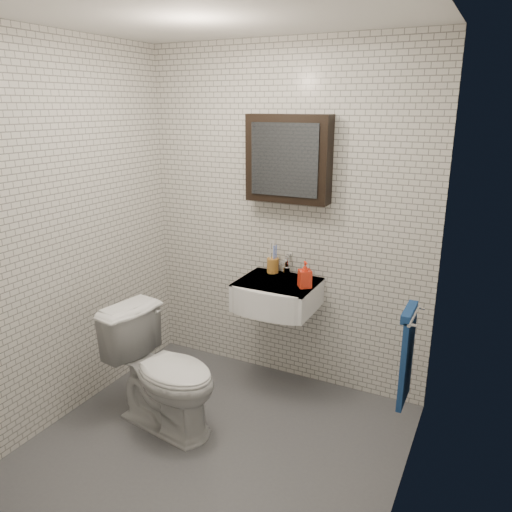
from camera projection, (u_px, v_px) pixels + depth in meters
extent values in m
cube|color=#4E5056|center=(219.00, 442.00, 3.17)|extent=(2.20, 2.00, 0.01)
cube|color=silver|center=(285.00, 220.00, 3.66)|extent=(2.20, 0.02, 2.50)
cube|color=silver|center=(81.00, 321.00, 1.95)|extent=(2.20, 0.02, 2.50)
cube|color=silver|center=(71.00, 233.00, 3.28)|extent=(0.02, 2.00, 2.50)
cube|color=silver|center=(415.00, 285.00, 2.33)|extent=(0.02, 2.00, 2.50)
cube|color=white|center=(208.00, 11.00, 2.44)|extent=(2.20, 2.00, 0.02)
cube|color=white|center=(278.00, 294.00, 3.59)|extent=(0.55, 0.45, 0.20)
cylinder|color=silver|center=(279.00, 282.00, 3.58)|extent=(0.31, 0.31, 0.02)
cylinder|color=silver|center=(279.00, 281.00, 3.58)|extent=(0.04, 0.04, 0.01)
cube|color=white|center=(278.00, 282.00, 3.56)|extent=(0.55, 0.45, 0.01)
cylinder|color=silver|center=(287.00, 271.00, 3.69)|extent=(0.06, 0.06, 0.06)
cylinder|color=silver|center=(287.00, 263.00, 3.68)|extent=(0.03, 0.03, 0.08)
cylinder|color=silver|center=(284.00, 261.00, 3.62)|extent=(0.02, 0.12, 0.02)
cube|color=silver|center=(289.00, 255.00, 3.69)|extent=(0.02, 0.09, 0.01)
cube|color=black|center=(288.00, 159.00, 3.45)|extent=(0.60, 0.14, 0.60)
cube|color=#3F444C|center=(284.00, 160.00, 3.38)|extent=(0.49, 0.01, 0.49)
cylinder|color=silver|center=(414.00, 316.00, 2.73)|extent=(0.02, 0.30, 0.02)
cylinder|color=silver|center=(421.00, 308.00, 2.84)|extent=(0.04, 0.02, 0.02)
cylinder|color=silver|center=(413.00, 325.00, 2.62)|extent=(0.04, 0.02, 0.02)
cube|color=navy|center=(407.00, 359.00, 2.82)|extent=(0.03, 0.26, 0.54)
cube|color=navy|center=(409.00, 312.00, 2.74)|extent=(0.05, 0.26, 0.05)
cylinder|color=#AC722B|center=(273.00, 265.00, 3.74)|extent=(0.09, 0.09, 0.11)
cylinder|color=white|center=(270.00, 256.00, 3.71)|extent=(0.02, 0.03, 0.21)
cylinder|color=#4465DA|center=(274.00, 258.00, 3.70)|extent=(0.02, 0.02, 0.19)
cylinder|color=white|center=(273.00, 255.00, 3.73)|extent=(0.03, 0.04, 0.22)
cylinder|color=#4465DA|center=(276.00, 257.00, 3.72)|extent=(0.03, 0.04, 0.20)
imported|color=orange|center=(305.00, 275.00, 3.42)|extent=(0.12, 0.12, 0.18)
imported|color=white|center=(164.00, 372.00, 3.24)|extent=(0.84, 0.56, 0.79)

